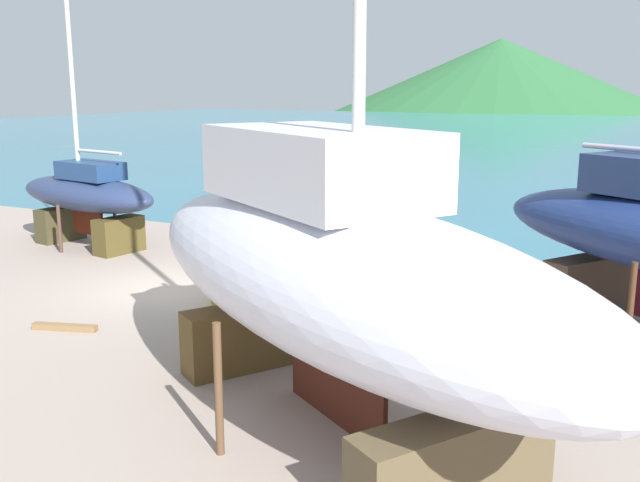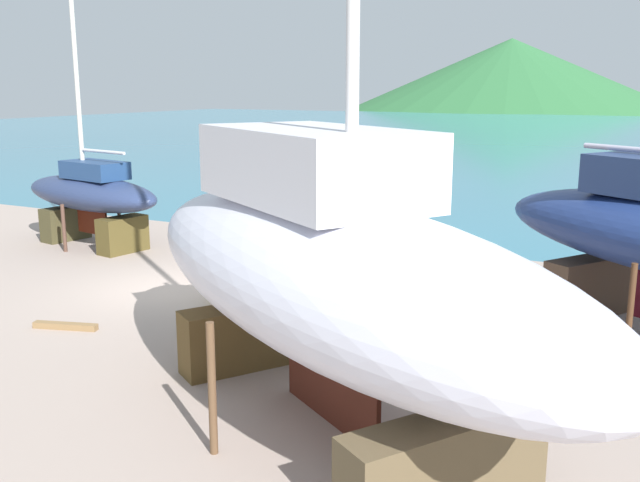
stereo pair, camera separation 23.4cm
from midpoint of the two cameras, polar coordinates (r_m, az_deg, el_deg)
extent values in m
plane|color=#A59185|center=(16.84, -18.84, -6.35)|extent=(42.86, 42.86, 0.00)
cube|color=teal|center=(80.51, 18.73, 7.99)|extent=(171.42, 115.62, 0.01)
cone|color=#2D6838|center=(175.26, 14.90, 10.23)|extent=(147.57, 147.57, 31.78)
cube|color=#4F3A2C|center=(17.56, 21.18, -3.43)|extent=(1.88, 2.40, 1.37)
cylinder|color=#4A2F1D|center=(14.93, 24.00, -5.24)|extent=(0.12, 0.12, 1.94)
cube|color=brown|center=(9.40, 10.70, -17.22)|extent=(2.14, 2.78, 1.20)
cube|color=brown|center=(13.62, -4.67, -7.46)|extent=(2.14, 2.78, 1.20)
cylinder|color=brown|center=(12.30, 9.37, -7.85)|extent=(0.12, 0.12, 1.99)
cylinder|color=brown|center=(10.40, -7.99, -11.66)|extent=(0.12, 0.12, 1.99)
ellipsoid|color=silver|center=(10.76, 1.51, -2.55)|extent=(11.17, 8.97, 2.25)
cube|color=#4B1E13|center=(11.40, 1.46, -11.88)|extent=(2.26, 1.50, 1.58)
cube|color=silver|center=(10.94, 0.04, 6.09)|extent=(4.49, 3.95, 1.13)
cylinder|color=silver|center=(11.62, -2.03, 8.13)|extent=(3.30, 2.20, 0.13)
cube|color=#443E24|center=(25.93, -19.47, 1.33)|extent=(0.96, 1.66, 1.14)
cube|color=#4E411E|center=(23.44, -15.24, 0.50)|extent=(0.96, 1.66, 1.14)
cylinder|color=#51372C|center=(24.04, -19.56, 0.98)|extent=(0.12, 0.12, 1.53)
cylinder|color=#463727|center=(25.25, -15.52, 1.76)|extent=(0.12, 0.12, 1.53)
ellipsoid|color=navy|center=(24.47, -17.64, 3.66)|extent=(6.45, 3.01, 1.12)
cube|color=#4E170A|center=(24.62, -17.50, 1.47)|extent=(1.48, 0.34, 0.79)
cube|color=navy|center=(24.12, -17.33, 5.45)|extent=(2.40, 1.54, 0.56)
cylinder|color=beige|center=(24.53, -18.87, 15.44)|extent=(0.15, 0.15, 9.08)
cylinder|color=silver|center=(23.69, -16.76, 6.88)|extent=(2.16, 0.48, 0.10)
cylinder|color=olive|center=(17.51, -7.35, -3.63)|extent=(0.75, 0.75, 0.83)
cube|color=brown|center=(19.36, 3.60, -3.09)|extent=(1.49, 1.60, 0.12)
cube|color=olive|center=(16.57, -19.34, -6.44)|extent=(1.45, 0.62, 0.14)
camera|label=1|loc=(0.12, -89.58, 0.09)|focal=39.96mm
camera|label=2|loc=(0.12, 90.42, -0.09)|focal=39.96mm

